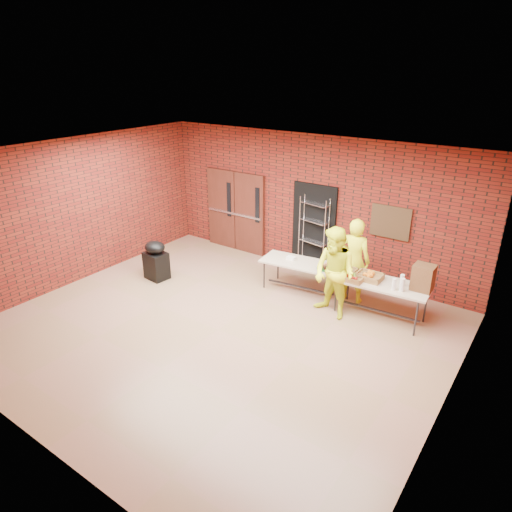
% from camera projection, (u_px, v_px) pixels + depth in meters
% --- Properties ---
extents(room, '(8.08, 7.08, 3.28)m').
position_uv_depth(room, '(215.00, 251.00, 7.95)').
color(room, '#8D6D4C').
rests_on(room, ground).
extents(double_doors, '(1.78, 0.12, 2.10)m').
position_uv_depth(double_doors, '(236.00, 211.00, 11.91)').
color(double_doors, '#4D1F16').
rests_on(double_doors, room).
extents(dark_doorway, '(1.10, 0.06, 2.10)m').
position_uv_depth(dark_doorway, '(314.00, 228.00, 10.71)').
color(dark_doorway, black).
rests_on(dark_doorway, room).
extents(bronze_plaque, '(0.85, 0.04, 0.70)m').
position_uv_depth(bronze_plaque, '(390.00, 222.00, 9.56)').
color(bronze_plaque, '#432F1A').
rests_on(bronze_plaque, room).
extents(wire_rack, '(0.70, 0.35, 1.84)m').
position_uv_depth(wire_rack, '(313.00, 236.00, 10.62)').
color(wire_rack, silver).
rests_on(wire_rack, room).
extents(table_left, '(1.79, 0.92, 0.71)m').
position_uv_depth(table_left, '(301.00, 265.00, 9.75)').
color(table_left, beige).
rests_on(table_left, room).
extents(table_right, '(1.84, 0.87, 0.74)m').
position_uv_depth(table_right, '(382.00, 285.00, 8.78)').
color(table_right, beige).
rests_on(table_right, room).
extents(basket_bananas, '(0.50, 0.39, 0.15)m').
position_uv_depth(basket_bananas, '(343.00, 271.00, 9.08)').
color(basket_bananas, olive).
rests_on(basket_bananas, table_right).
extents(basket_oranges, '(0.49, 0.38, 0.15)m').
position_uv_depth(basket_oranges, '(369.00, 276.00, 8.86)').
color(basket_oranges, olive).
rests_on(basket_oranges, table_right).
extents(basket_apples, '(0.42, 0.33, 0.13)m').
position_uv_depth(basket_apples, '(353.00, 278.00, 8.82)').
color(basket_apples, olive).
rests_on(basket_apples, table_right).
extents(muffin_tray, '(0.36, 0.36, 0.09)m').
position_uv_depth(muffin_tray, '(326.00, 267.00, 9.41)').
color(muffin_tray, '#154F1C').
rests_on(muffin_tray, table_left).
extents(napkin_box, '(0.18, 0.12, 0.06)m').
position_uv_depth(napkin_box, '(291.00, 258.00, 9.86)').
color(napkin_box, white).
rests_on(napkin_box, table_left).
extents(coffee_dispenser, '(0.37, 0.34, 0.49)m').
position_uv_depth(coffee_dispenser, '(423.00, 278.00, 8.39)').
color(coffee_dispenser, brown).
rests_on(coffee_dispenser, table_right).
extents(cup_stack_front, '(0.08, 0.08, 0.24)m').
position_uv_depth(cup_stack_front, '(394.00, 284.00, 8.42)').
color(cup_stack_front, white).
rests_on(cup_stack_front, table_right).
extents(cup_stack_mid, '(0.09, 0.09, 0.26)m').
position_uv_depth(cup_stack_mid, '(402.00, 285.00, 8.37)').
color(cup_stack_mid, white).
rests_on(cup_stack_mid, table_right).
extents(cup_stack_back, '(0.08, 0.08, 0.23)m').
position_uv_depth(cup_stack_back, '(402.00, 280.00, 8.58)').
color(cup_stack_back, white).
rests_on(cup_stack_back, table_right).
extents(covered_grill, '(0.55, 0.47, 0.91)m').
position_uv_depth(covered_grill, '(156.00, 260.00, 10.46)').
color(covered_grill, black).
rests_on(covered_grill, room).
extents(volunteer_woman, '(0.69, 0.48, 1.80)m').
position_uv_depth(volunteer_woman, '(354.00, 261.00, 9.32)').
color(volunteer_woman, '#F1FF1C').
rests_on(volunteer_woman, room).
extents(volunteer_man, '(1.04, 0.90, 1.82)m').
position_uv_depth(volunteer_man, '(334.00, 273.00, 8.73)').
color(volunteer_man, '#F1FF1C').
rests_on(volunteer_man, room).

